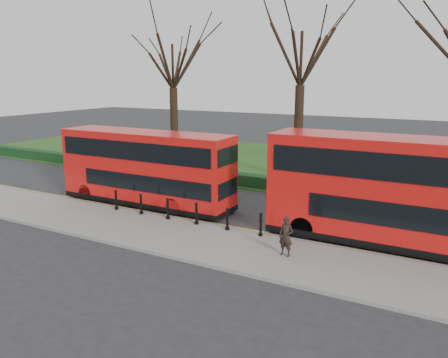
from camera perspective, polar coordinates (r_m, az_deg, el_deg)
The scene contains 13 objects.
ground at distance 22.34m, azimuth -3.96°, elevation -4.84°, with size 120.00×120.00×0.00m, color #28282B.
pavement at distance 19.99m, azimuth -8.57°, elevation -6.96°, with size 60.00×4.00×0.15m, color gray.
kerb at distance 21.52m, azimuth -5.39°, elevation -5.38°, with size 60.00×0.25×0.16m, color slate.
grass_verge at distance 35.52m, azimuth 9.02°, elevation 1.90°, with size 60.00×18.00×0.06m, color #27501A.
hedge at distance 28.00m, azimuth 3.44°, elevation -0.25°, with size 60.00×0.90×0.80m, color black.
yellow_line_outer at distance 21.78m, azimuth -4.94°, elevation -5.33°, with size 60.00×0.10×0.01m, color yellow.
yellow_line_inner at distance 21.94m, azimuth -4.66°, elevation -5.18°, with size 60.00×0.10×0.01m, color yellow.
tree_left at distance 34.01m, azimuth -6.73°, elevation 15.02°, with size 7.06×7.06×11.04m.
tree_mid at distance 29.50m, azimuth 10.07°, elevation 15.96°, with size 7.41×7.41×11.58m.
bollard_row at distance 20.97m, azimuth -5.53°, elevation -4.23°, with size 8.35×0.15×1.00m.
bus_lead at distance 24.18m, azimuth -10.18°, elevation 1.36°, with size 10.14×2.33×4.03m.
bus_rear at distance 19.16m, azimuth 22.96°, elevation -1.84°, with size 11.41×2.62×4.54m.
pedestrian at distance 17.08m, azimuth 8.11°, elevation -7.43°, with size 0.57×0.38×1.57m, color black.
Camera 1 is at (11.38, -17.93, 6.94)m, focal length 35.00 mm.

